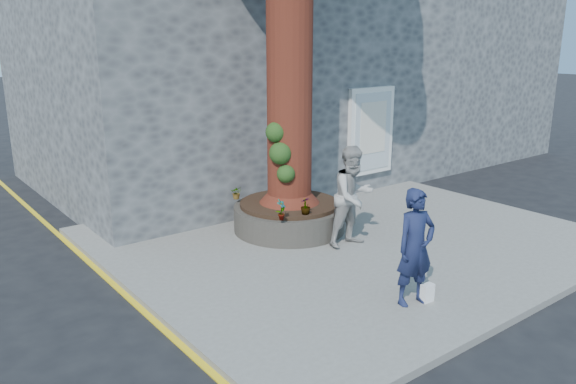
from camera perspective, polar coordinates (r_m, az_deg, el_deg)
ground at (r=9.88m, az=3.62°, el=-8.41°), size 120.00×120.00×0.00m
pavement at (r=11.49m, az=5.99°, el=-4.67°), size 9.00×8.00×0.12m
yellow_line at (r=9.22m, az=-15.43°, el=-10.80°), size 0.10×30.00×0.01m
stone_shop at (r=16.37m, az=-6.45°, el=12.39°), size 10.30×8.30×6.30m
neighbour_shop at (r=21.64m, az=12.39°, el=12.42°), size 6.00×8.00×6.00m
planter at (r=11.66m, az=0.14°, el=-2.46°), size 2.30×2.30×0.60m
man at (r=8.50m, az=12.82°, el=-5.50°), size 0.72×0.54×1.78m
woman at (r=10.68m, az=6.63°, el=-0.45°), size 0.96×0.76×1.94m
shopping_bag at (r=8.87m, az=13.96°, el=-9.91°), size 0.21×0.13×0.28m
plant_a at (r=10.37m, az=-0.69°, el=-1.81°), size 0.25×0.21×0.40m
plant_b at (r=11.34m, az=5.63°, el=-0.44°), size 0.28×0.28×0.37m
plant_c at (r=10.72m, az=1.79°, el=-1.41°), size 0.20×0.20×0.34m
plant_d at (r=11.79m, az=-5.23°, el=-0.06°), size 0.33×0.33×0.27m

